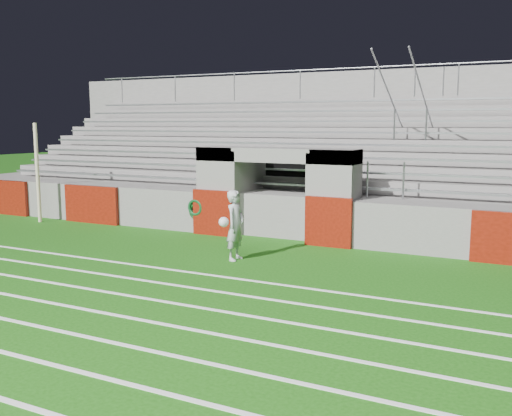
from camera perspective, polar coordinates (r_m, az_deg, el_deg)
The scene contains 6 objects.
ground at distance 13.66m, azimuth -4.15°, elevation -5.51°, with size 90.00×90.00×0.00m, color #164E0D.
field_post at distance 20.40m, azimuth -21.01°, elevation 3.29°, with size 0.12×0.12×3.31m, color beige.
field_markings at distance 9.88m, azimuth -19.41°, elevation -11.44°, with size 28.00×8.09×0.01m.
stadium_structure at distance 20.59m, azimuth 7.21°, elevation 3.37°, with size 26.00×8.48×5.42m.
goalkeeper_with_ball at distance 13.77m, azimuth -2.11°, elevation -1.73°, with size 0.51×0.69×1.71m.
hose_coil at distance 17.19m, azimuth -6.05°, elevation -0.15°, with size 0.51×0.15×0.64m.
Camera 1 is at (6.79, -11.39, 3.28)m, focal length 40.00 mm.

